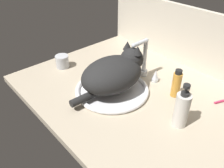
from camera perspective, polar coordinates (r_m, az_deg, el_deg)
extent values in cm
cube|color=#B7A88E|center=(107.30, 4.19, -2.09)|extent=(100.14, 78.22, 3.00)
cube|color=beige|center=(128.50, 17.51, 10.61)|extent=(100.14, 2.40, 33.25)
torus|color=white|center=(104.65, 0.00, -1.35)|extent=(33.36, 33.36, 2.04)
cylinder|color=white|center=(105.07, 0.00, -1.66)|extent=(30.30, 30.30, 0.60)
cylinder|color=silver|center=(117.15, 7.74, 2.81)|extent=(4.00, 4.00, 2.77)
cylinder|color=silver|center=(112.56, 8.11, 6.89)|extent=(2.00, 2.00, 16.04)
sphere|color=silver|center=(109.13, 8.45, 10.62)|extent=(2.20, 2.20, 2.20)
cylinder|color=silver|center=(106.22, 6.95, 10.06)|extent=(2.00, 8.32, 2.00)
sphere|color=silver|center=(103.40, 5.37, 9.46)|extent=(2.10, 2.10, 2.10)
cylinder|color=silver|center=(121.76, 5.05, 4.00)|extent=(3.20, 3.20, 1.60)
cone|color=silver|center=(120.19, 5.13, 5.30)|extent=(2.88, 2.88, 4.75)
cylinder|color=silver|center=(113.50, 10.58, 1.02)|extent=(3.20, 3.20, 1.60)
cone|color=silver|center=(111.82, 10.75, 2.38)|extent=(2.88, 2.88, 4.75)
ellipsoid|color=black|center=(100.14, 0.00, 2.41)|extent=(21.78, 29.84, 14.11)
sphere|color=black|center=(105.33, 4.91, 6.13)|extent=(10.64, 10.64, 10.64)
cone|color=black|center=(104.81, 3.84, 9.53)|extent=(4.04, 4.04, 3.99)
cone|color=black|center=(100.77, 6.35, 8.32)|extent=(4.04, 4.04, 3.99)
ellipsoid|color=silver|center=(108.38, 6.41, 6.26)|extent=(4.55, 3.31, 3.40)
ellipsoid|color=silver|center=(106.43, 4.24, 3.96)|extent=(11.76, 8.51, 7.76)
cylinder|color=black|center=(95.73, -7.28, -3.61)|extent=(3.51, 11.20, 3.20)
cylinder|color=gold|center=(103.36, 15.62, -0.19)|extent=(3.91, 3.91, 11.27)
cylinder|color=black|center=(99.94, 16.19, 2.90)|extent=(2.93, 2.93, 1.80)
cylinder|color=silver|center=(88.18, 16.80, -6.24)|extent=(5.45, 5.45, 13.70)
cylinder|color=black|center=(83.71, 17.63, -2.35)|extent=(3.00, 3.00, 1.20)
cylinder|color=black|center=(82.77, 17.83, -1.43)|extent=(1.09, 1.09, 2.11)
cylinder|color=black|center=(81.86, 18.03, -0.49)|extent=(2.45, 2.45, 1.20)
cylinder|color=#B2B5BA|center=(125.17, -12.17, 5.27)|extent=(6.80, 6.80, 5.61)
cylinder|color=silver|center=(123.64, -12.35, 6.61)|extent=(6.94, 6.94, 1.00)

